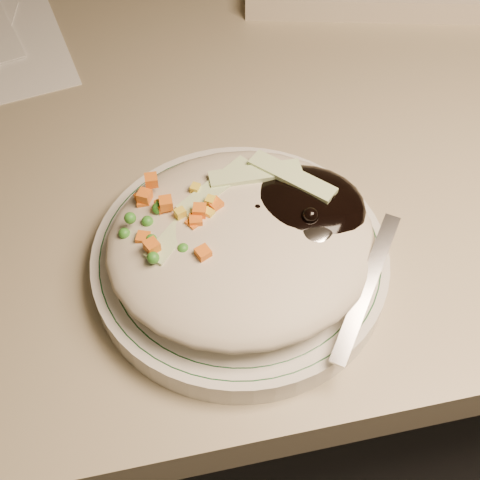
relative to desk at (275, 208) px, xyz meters
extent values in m
cube|color=gray|center=(0.00, 0.00, 0.18)|extent=(1.40, 0.70, 0.04)
cylinder|color=silver|center=(-0.09, -0.22, 0.21)|extent=(0.22, 0.22, 0.02)
torus|color=#144723|center=(-0.09, -0.22, 0.22)|extent=(0.21, 0.21, 0.00)
torus|color=#144723|center=(-0.09, -0.22, 0.22)|extent=(0.19, 0.19, 0.00)
ellipsoid|color=beige|center=(-0.09, -0.22, 0.24)|extent=(0.19, 0.18, 0.04)
ellipsoid|color=black|center=(-0.05, -0.21, 0.25)|extent=(0.10, 0.09, 0.03)
ellipsoid|color=orange|center=(-0.14, -0.20, 0.24)|extent=(0.08, 0.08, 0.02)
sphere|color=black|center=(-0.08, -0.21, 0.25)|extent=(0.01, 0.01, 0.01)
sphere|color=black|center=(-0.05, -0.20, 0.25)|extent=(0.01, 0.01, 0.01)
sphere|color=black|center=(-0.02, -0.21, 0.26)|extent=(0.01, 0.01, 0.01)
sphere|color=black|center=(-0.03, -0.20, 0.25)|extent=(0.01, 0.01, 0.01)
sphere|color=black|center=(-0.04, -0.22, 0.26)|extent=(0.01, 0.01, 0.01)
sphere|color=black|center=(-0.05, -0.21, 0.25)|extent=(0.01, 0.01, 0.01)
sphere|color=black|center=(-0.04, -0.20, 0.25)|extent=(0.01, 0.01, 0.01)
cube|color=orange|center=(-0.14, -0.19, 0.26)|extent=(0.01, 0.01, 0.01)
cube|color=orange|center=(-0.12, -0.22, 0.25)|extent=(0.01, 0.01, 0.01)
cube|color=orange|center=(-0.15, -0.18, 0.26)|extent=(0.01, 0.01, 0.01)
cube|color=orange|center=(-0.12, -0.21, 0.26)|extent=(0.01, 0.01, 0.01)
cube|color=orange|center=(-0.12, -0.21, 0.26)|extent=(0.01, 0.01, 0.01)
cube|color=orange|center=(-0.15, -0.18, 0.25)|extent=(0.01, 0.01, 0.01)
cube|color=orange|center=(-0.14, -0.19, 0.26)|extent=(0.01, 0.01, 0.01)
cube|color=orange|center=(-0.12, -0.21, 0.26)|extent=(0.01, 0.01, 0.01)
cube|color=orange|center=(-0.10, -0.20, 0.26)|extent=(0.01, 0.01, 0.01)
cube|color=orange|center=(-0.15, -0.17, 0.26)|extent=(0.01, 0.01, 0.01)
cube|color=orange|center=(-0.15, -0.23, 0.26)|extent=(0.01, 0.01, 0.01)
cube|color=orange|center=(-0.12, -0.24, 0.26)|extent=(0.01, 0.01, 0.01)
cube|color=orange|center=(-0.16, -0.21, 0.25)|extent=(0.01, 0.01, 0.01)
cube|color=orange|center=(-0.15, -0.18, 0.25)|extent=(0.01, 0.01, 0.01)
sphere|color=#388C28|center=(-0.12, -0.20, 0.25)|extent=(0.01, 0.01, 0.01)
sphere|color=#388C28|center=(-0.15, -0.24, 0.26)|extent=(0.01, 0.01, 0.01)
sphere|color=#388C28|center=(-0.15, -0.20, 0.26)|extent=(0.01, 0.01, 0.01)
sphere|color=#388C28|center=(-0.16, -0.20, 0.26)|extent=(0.01, 0.01, 0.01)
sphere|color=#388C28|center=(-0.12, -0.20, 0.25)|extent=(0.01, 0.01, 0.01)
sphere|color=#388C28|center=(-0.12, -0.23, 0.25)|extent=(0.01, 0.01, 0.01)
sphere|color=#388C28|center=(-0.14, -0.21, 0.25)|extent=(0.01, 0.01, 0.01)
sphere|color=#388C28|center=(-0.14, -0.22, 0.25)|extent=(0.01, 0.01, 0.01)
sphere|color=#388C28|center=(-0.17, -0.21, 0.25)|extent=(0.01, 0.01, 0.01)
sphere|color=#388C28|center=(-0.14, -0.19, 0.26)|extent=(0.01, 0.01, 0.01)
sphere|color=#388C28|center=(-0.14, -0.19, 0.26)|extent=(0.01, 0.01, 0.01)
sphere|color=#388C28|center=(-0.15, -0.22, 0.25)|extent=(0.01, 0.01, 0.01)
sphere|color=#388C28|center=(-0.13, -0.23, 0.26)|extent=(0.01, 0.01, 0.01)
sphere|color=#388C28|center=(-0.10, -0.18, 0.25)|extent=(0.01, 0.01, 0.01)
cube|color=yellow|center=(-0.12, -0.20, 0.25)|extent=(0.01, 0.01, 0.01)
cube|color=yellow|center=(-0.11, -0.21, 0.26)|extent=(0.01, 0.01, 0.01)
cube|color=yellow|center=(-0.14, -0.19, 0.25)|extent=(0.01, 0.01, 0.01)
cube|color=yellow|center=(-0.13, -0.20, 0.26)|extent=(0.01, 0.01, 0.01)
cube|color=yellow|center=(-0.14, -0.21, 0.25)|extent=(0.01, 0.01, 0.01)
cube|color=yellow|center=(-0.11, -0.20, 0.26)|extent=(0.01, 0.01, 0.01)
cube|color=yellow|center=(-0.12, -0.18, 0.26)|extent=(0.01, 0.01, 0.01)
cube|color=yellow|center=(-0.13, -0.21, 0.25)|extent=(0.01, 0.01, 0.01)
cube|color=#B2D18C|center=(-0.10, -0.18, 0.26)|extent=(0.06, 0.05, 0.00)
cube|color=#B2D18C|center=(-0.07, -0.18, 0.26)|extent=(0.07, 0.02, 0.00)
cube|color=#B2D18C|center=(-0.13, -0.21, 0.26)|extent=(0.06, 0.06, 0.00)
cube|color=#B2D18C|center=(-0.05, -0.19, 0.26)|extent=(0.06, 0.06, 0.00)
cube|color=#B2D18C|center=(-0.09, -0.23, 0.25)|extent=(0.07, 0.03, 0.00)
ellipsoid|color=silver|center=(-0.04, -0.23, 0.25)|extent=(0.06, 0.06, 0.01)
cube|color=silver|center=(-0.02, -0.28, 0.24)|extent=(0.08, 0.10, 0.03)
camera|label=1|loc=(-0.15, -0.50, 0.62)|focal=50.00mm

